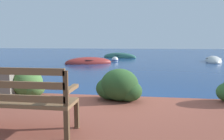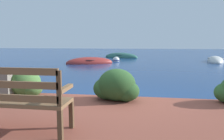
# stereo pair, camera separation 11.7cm
# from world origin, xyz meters

# --- Properties ---
(ground_plane) EXTENTS (80.00, 80.00, 0.00)m
(ground_plane) POSITION_xyz_m (0.00, 0.00, 0.00)
(ground_plane) COLOR navy
(park_bench) EXTENTS (1.38, 0.48, 0.93)m
(park_bench) POSITION_xyz_m (-1.12, -2.24, 0.70)
(park_bench) COLOR brown
(park_bench) RESTS_ON patio_terrace
(hedge_clump_far_left) EXTENTS (0.93, 0.67, 0.63)m
(hedge_clump_far_left) POSITION_xyz_m (-2.18, -0.30, 0.49)
(hedge_clump_far_left) COLOR #426B33
(hedge_clump_far_left) RESTS_ON patio_terrace
(hedge_clump_left) EXTENTS (1.00, 0.72, 0.68)m
(hedge_clump_left) POSITION_xyz_m (-0.02, -0.38, 0.52)
(hedge_clump_left) COLOR #284C23
(hedge_clump_left) RESTS_ON patio_terrace
(rowboat_nearest) EXTENTS (3.25, 2.13, 0.77)m
(rowboat_nearest) POSITION_xyz_m (-3.10, 9.24, 0.06)
(rowboat_nearest) COLOR #9E2D28
(rowboat_nearest) RESTS_ON ground_plane
(rowboat_mid) EXTENTS (1.68, 3.49, 0.74)m
(rowboat_mid) POSITION_xyz_m (5.61, 11.81, 0.06)
(rowboat_mid) COLOR silver
(rowboat_mid) RESTS_ON ground_plane
(rowboat_far) EXTENTS (3.43, 2.21, 0.80)m
(rowboat_far) POSITION_xyz_m (-1.61, 14.90, 0.07)
(rowboat_far) COLOR #336B5B
(rowboat_far) RESTS_ON ground_plane
(mooring_buoy) EXTENTS (0.57, 0.57, 0.52)m
(mooring_buoy) POSITION_xyz_m (-1.57, 11.25, 0.09)
(mooring_buoy) COLOR white
(mooring_buoy) RESTS_ON ground_plane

